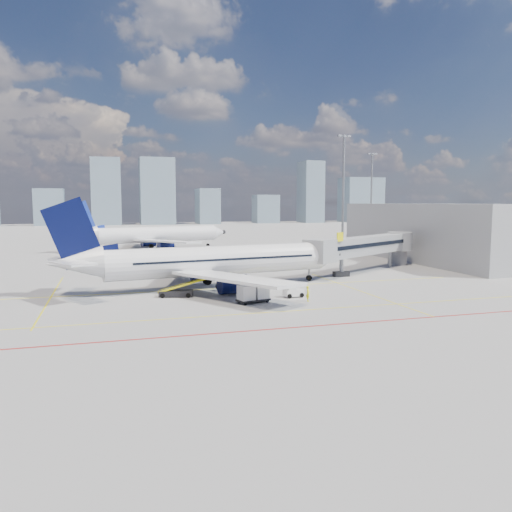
% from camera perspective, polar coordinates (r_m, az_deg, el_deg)
% --- Properties ---
extents(ground, '(420.00, 420.00, 0.00)m').
position_cam_1_polar(ground, '(52.37, -0.92, -5.11)').
color(ground, gray).
rests_on(ground, ground).
extents(apron_markings, '(90.00, 35.12, 0.01)m').
position_cam_1_polar(apron_markings, '(48.53, -0.33, -6.01)').
color(apron_markings, yellow).
rests_on(apron_markings, ground).
extents(jet_bridge, '(23.55, 15.78, 6.30)m').
position_cam_1_polar(jet_bridge, '(76.43, 12.78, 1.12)').
color(jet_bridge, '#95989D').
rests_on(jet_bridge, ground).
extents(terminal_block, '(10.00, 42.00, 10.00)m').
position_cam_1_polar(terminal_block, '(92.80, 18.93, 2.58)').
color(terminal_block, '#95989D').
rests_on(terminal_block, ground).
extents(floodlight_mast_ne, '(3.20, 0.61, 25.45)m').
position_cam_1_polar(floodlight_mast_ne, '(116.66, 9.95, 7.69)').
color(floodlight_mast_ne, gray).
rests_on(floodlight_mast_ne, ground).
extents(floodlight_mast_far, '(3.20, 0.61, 25.45)m').
position_cam_1_polar(floodlight_mast_far, '(160.23, 13.06, 7.18)').
color(floodlight_mast_far, gray).
rests_on(floodlight_mast_far, ground).
extents(distant_skyline, '(249.42, 14.75, 31.09)m').
position_cam_1_polar(distant_skyline, '(240.35, -11.74, 6.56)').
color(distant_skyline, slate).
rests_on(distant_skyline, ground).
extents(main_aircraft, '(36.67, 31.83, 10.85)m').
position_cam_1_polar(main_aircraft, '(59.62, -5.50, -0.63)').
color(main_aircraft, silver).
rests_on(main_aircraft, ground).
extents(second_aircraft, '(35.22, 30.16, 10.66)m').
position_cam_1_polar(second_aircraft, '(110.73, -11.83, 2.38)').
color(second_aircraft, silver).
rests_on(second_aircraft, ground).
extents(baggage_tug, '(2.16, 1.45, 1.41)m').
position_cam_1_polar(baggage_tug, '(54.19, 4.18, -4.02)').
color(baggage_tug, silver).
rests_on(baggage_tug, ground).
extents(cargo_dolly, '(3.63, 2.29, 1.84)m').
position_cam_1_polar(cargo_dolly, '(51.08, -0.31, -4.25)').
color(cargo_dolly, black).
rests_on(cargo_dolly, ground).
extents(belt_loader, '(5.27, 2.29, 2.11)m').
position_cam_1_polar(belt_loader, '(54.97, -9.01, -4.07)').
color(belt_loader, black).
rests_on(belt_loader, ground).
extents(ramp_worker, '(0.52, 0.67, 1.61)m').
position_cam_1_polar(ramp_worker, '(52.15, 5.96, -4.29)').
color(ramp_worker, '#FDFE1A').
rests_on(ramp_worker, ground).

